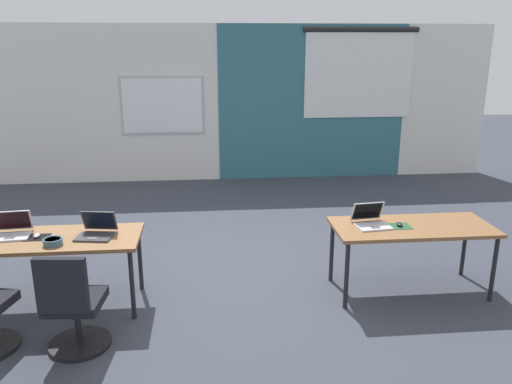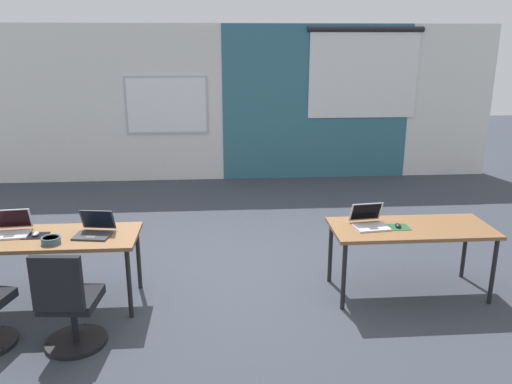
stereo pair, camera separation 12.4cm
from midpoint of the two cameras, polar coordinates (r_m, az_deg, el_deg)
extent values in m
plane|color=#383D47|center=(5.86, -1.72, -8.88)|extent=(24.00, 24.00, 0.00)
cube|color=silver|center=(9.56, -2.98, 9.76)|extent=(10.00, 0.20, 2.80)
cube|color=#336B7A|center=(9.64, 7.10, 9.71)|extent=(3.45, 0.01, 2.80)
cube|color=#B7B7BC|center=(9.49, -9.48, 9.45)|extent=(1.48, 0.02, 1.04)
cube|color=white|center=(9.48, -9.49, 9.45)|extent=(1.40, 0.02, 0.96)
cube|color=white|center=(9.78, 12.19, 12.47)|extent=(2.00, 0.02, 1.51)
cylinder|color=black|center=(9.76, 12.49, 17.20)|extent=(2.10, 0.10, 0.10)
cube|color=brown|center=(5.26, -20.97, -4.77)|extent=(1.60, 0.70, 0.04)
cylinder|color=black|center=(4.96, -13.17, -9.88)|extent=(0.04, 0.04, 0.68)
cylinder|color=black|center=(5.50, -12.26, -7.13)|extent=(0.04, 0.04, 0.68)
cube|color=brown|center=(5.40, 17.44, -3.85)|extent=(1.60, 0.70, 0.04)
cylinder|color=black|center=(5.05, 10.41, -9.21)|extent=(0.04, 0.04, 0.68)
cylinder|color=black|center=(5.60, 25.37, -7.98)|extent=(0.04, 0.04, 0.68)
cylinder|color=black|center=(5.58, 8.88, -6.58)|extent=(0.04, 0.04, 0.68)
cylinder|color=black|center=(6.08, 22.66, -5.74)|extent=(0.04, 0.04, 0.68)
cube|color=silver|center=(5.41, -24.96, -4.34)|extent=(0.35, 0.26, 0.02)
cube|color=#4C4C4F|center=(5.36, -25.11, -4.43)|extent=(0.10, 0.07, 0.00)
cube|color=silver|center=(5.51, -24.72, -2.70)|extent=(0.34, 0.11, 0.21)
cube|color=black|center=(5.50, -24.73, -2.70)|extent=(0.30, 0.09, 0.18)
cube|color=black|center=(5.31, -22.59, -4.50)|extent=(0.22, 0.19, 0.00)
ellipsoid|color=#B2B2B7|center=(5.31, -22.61, -4.31)|extent=(0.06, 0.10, 0.03)
sphere|color=black|center=(5.26, -25.63, -13.49)|extent=(0.04, 0.04, 0.04)
sphere|color=black|center=(4.93, -25.50, -15.57)|extent=(0.04, 0.04, 0.04)
cube|color=silver|center=(5.24, 13.33, -3.83)|extent=(0.35, 0.27, 0.02)
cube|color=#4C4C4F|center=(5.20, 13.57, -3.92)|extent=(0.10, 0.07, 0.00)
cube|color=silver|center=(5.34, 12.72, -2.16)|extent=(0.34, 0.13, 0.21)
cube|color=black|center=(5.34, 12.75, -2.15)|extent=(0.30, 0.11, 0.18)
cube|color=#23512D|center=(5.33, 16.09, -3.77)|extent=(0.22, 0.19, 0.00)
ellipsoid|color=black|center=(5.33, 16.11, -3.58)|extent=(0.07, 0.11, 0.03)
cube|color=#333338|center=(5.11, -17.01, -4.68)|extent=(0.36, 0.28, 0.02)
cube|color=#4C4C4F|center=(5.06, -17.23, -4.78)|extent=(0.10, 0.07, 0.00)
cube|color=#333338|center=(5.20, -16.49, -2.93)|extent=(0.34, 0.14, 0.21)
cube|color=black|center=(5.20, -16.52, -2.92)|extent=(0.30, 0.12, 0.18)
cylinder|color=black|center=(4.84, -18.55, -15.42)|extent=(0.52, 0.52, 0.04)
cylinder|color=black|center=(4.74, -18.76, -13.46)|extent=(0.06, 0.06, 0.34)
cube|color=black|center=(4.65, -19.00, -11.21)|extent=(0.48, 0.48, 0.08)
cube|color=black|center=(4.32, -20.44, -9.52)|extent=(0.40, 0.10, 0.46)
sphere|color=black|center=(5.03, -17.67, -14.03)|extent=(0.04, 0.04, 0.04)
sphere|color=black|center=(4.71, -16.19, -16.09)|extent=(0.04, 0.04, 0.04)
sphere|color=black|center=(4.86, -21.41, -15.58)|extent=(0.04, 0.04, 0.04)
cylinder|color=#3D6070|center=(5.06, -21.12, -5.04)|extent=(0.17, 0.17, 0.05)
torus|color=#3D6070|center=(5.05, -21.15, -4.75)|extent=(0.18, 0.18, 0.02)
cylinder|color=#B26628|center=(5.06, -21.14, -4.81)|extent=(0.14, 0.14, 0.01)
camera|label=1|loc=(0.06, -89.42, 0.17)|focal=36.10mm
camera|label=2|loc=(0.06, 90.58, -0.17)|focal=36.10mm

